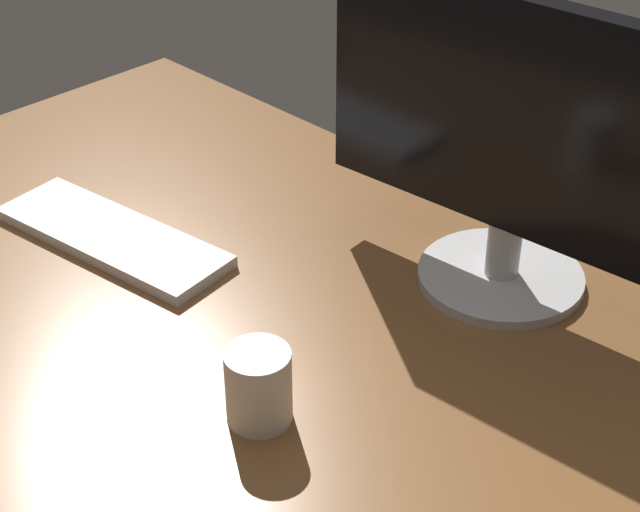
# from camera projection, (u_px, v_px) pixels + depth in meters

# --- Properties ---
(desk) EXTENTS (1.40, 0.84, 0.02)m
(desk) POSITION_uv_depth(u_px,v_px,m) (245.00, 316.00, 1.28)
(desk) COLOR brown
(desk) RESTS_ON ground
(monitor) EXTENTS (0.53, 0.21, 0.38)m
(monitor) POSITION_uv_depth(u_px,v_px,m) (516.00, 142.00, 1.22)
(monitor) COLOR #BCBCBC
(monitor) RESTS_ON desk
(keyboard) EXTENTS (0.36, 0.16, 0.02)m
(keyboard) POSITION_uv_depth(u_px,v_px,m) (112.00, 237.00, 1.40)
(keyboard) COLOR silver
(keyboard) RESTS_ON desk
(coffee_mug) EXTENTS (0.07, 0.07, 0.09)m
(coffee_mug) POSITION_uv_depth(u_px,v_px,m) (259.00, 386.00, 1.09)
(coffee_mug) COLOR silver
(coffee_mug) RESTS_ON desk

